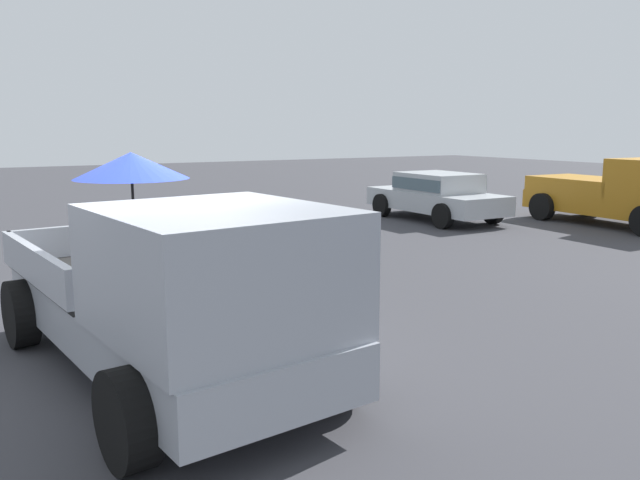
{
  "coord_description": "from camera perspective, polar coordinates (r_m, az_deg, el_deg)",
  "views": [
    {
      "loc": [
        6.5,
        -1.79,
        2.57
      ],
      "look_at": [
        -0.74,
        2.42,
        1.1
      ],
      "focal_mm": 36.02,
      "sensor_mm": 36.0,
      "label": 1
    }
  ],
  "objects": [
    {
      "name": "ground_plane",
      "position": [
        7.22,
        -14.06,
        -11.22
      ],
      "size": [
        80.0,
        80.0,
        0.0
      ],
      "primitive_type": "plane",
      "color": "#38383D"
    },
    {
      "name": "pickup_truck_main",
      "position": [
        6.5,
        -12.79,
        -4.55
      ],
      "size": [
        5.23,
        2.72,
        2.32
      ],
      "rotation": [
        0.0,
        0.0,
        0.11
      ],
      "color": "black",
      "rests_on": "ground"
    },
    {
      "name": "pickup_truck_far",
      "position": [
        18.63,
        25.3,
        3.78
      ],
      "size": [
        4.86,
        2.29,
        1.8
      ],
      "rotation": [
        0.0,
        0.0,
        -0.03
      ],
      "color": "black",
      "rests_on": "ground"
    },
    {
      "name": "parked_sedan_near",
      "position": [
        18.3,
        10.32,
        4.06
      ],
      "size": [
        4.31,
        2.0,
        1.33
      ],
      "rotation": [
        0.0,
        0.0,
        3.14
      ],
      "color": "black",
      "rests_on": "ground"
    }
  ]
}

